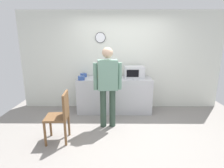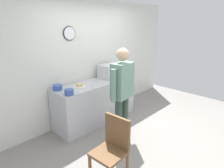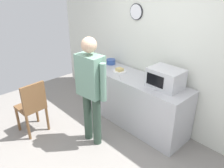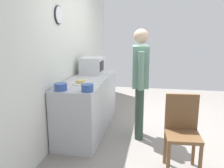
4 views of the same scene
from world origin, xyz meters
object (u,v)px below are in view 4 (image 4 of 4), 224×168
(fork_utensil, at_px, (96,82))
(person_standing, at_px, (140,76))
(microwave, at_px, (92,65))
(sandwich_plate, at_px, (81,83))
(spoon_utensil, at_px, (105,74))
(wooden_chair, at_px, (182,129))
(salad_bowl, at_px, (87,88))
(cereal_bowl, at_px, (61,87))

(fork_utensil, height_order, person_standing, person_standing)
(microwave, distance_m, sandwich_plate, 0.94)
(spoon_utensil, distance_m, wooden_chair, 1.97)
(person_standing, bearing_deg, spoon_utensil, 48.14)
(salad_bowl, relative_size, fork_utensil, 0.97)
(salad_bowl, bearing_deg, person_standing, -44.47)
(sandwich_plate, distance_m, cereal_bowl, 0.43)
(fork_utensil, distance_m, spoon_utensil, 0.69)
(sandwich_plate, xyz_separation_m, salad_bowl, (-0.39, -0.22, 0.03))
(wooden_chair, bearing_deg, sandwich_plate, 68.40)
(sandwich_plate, distance_m, spoon_utensil, 0.91)
(microwave, height_order, wooden_chair, microwave)
(salad_bowl, distance_m, cereal_bowl, 0.37)
(cereal_bowl, bearing_deg, sandwich_plate, -21.50)
(spoon_utensil, bearing_deg, sandwich_plate, 168.16)
(cereal_bowl, xyz_separation_m, spoon_utensil, (1.29, -0.34, -0.04))
(microwave, relative_size, sandwich_plate, 2.00)
(salad_bowl, distance_m, wooden_chair, 1.32)
(cereal_bowl, xyz_separation_m, person_standing, (0.67, -1.03, 0.06))
(sandwich_plate, relative_size, spoon_utensil, 1.47)
(person_standing, xyz_separation_m, wooden_chair, (-0.85, -0.58, -0.48))
(fork_utensil, xyz_separation_m, wooden_chair, (-0.78, -1.26, -0.38))
(sandwich_plate, height_order, spoon_utensil, sandwich_plate)
(sandwich_plate, relative_size, cereal_bowl, 1.42)
(sandwich_plate, distance_m, salad_bowl, 0.45)
(wooden_chair, bearing_deg, salad_bowl, 81.58)
(salad_bowl, relative_size, spoon_utensil, 0.97)
(fork_utensil, relative_size, spoon_utensil, 1.00)
(spoon_utensil, bearing_deg, cereal_bowl, 165.08)
(person_standing, bearing_deg, salad_bowl, 135.53)
(microwave, xyz_separation_m, salad_bowl, (-1.32, -0.28, -0.10))
(cereal_bowl, distance_m, person_standing, 1.23)
(microwave, xyz_separation_m, wooden_chair, (-1.51, -1.51, -0.52))
(sandwich_plate, bearing_deg, person_standing, -72.50)
(microwave, xyz_separation_m, person_standing, (-0.66, -0.93, -0.04))
(sandwich_plate, relative_size, wooden_chair, 0.27)
(fork_utensil, bearing_deg, person_standing, -83.92)
(salad_bowl, distance_m, person_standing, 0.94)
(sandwich_plate, height_order, wooden_chair, sandwich_plate)
(spoon_utensil, relative_size, wooden_chair, 0.18)
(salad_bowl, bearing_deg, spoon_utensil, 1.39)
(microwave, relative_size, cereal_bowl, 2.85)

